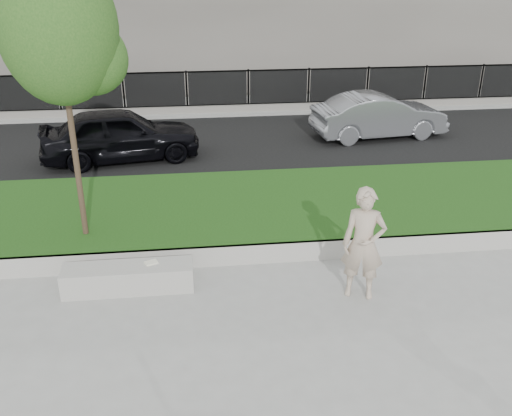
{
  "coord_description": "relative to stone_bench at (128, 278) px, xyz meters",
  "views": [
    {
      "loc": [
        -0.56,
        -8.3,
        5.34
      ],
      "look_at": [
        0.58,
        1.2,
        1.07
      ],
      "focal_mm": 40.0,
      "sensor_mm": 36.0,
      "label": 1
    }
  ],
  "objects": [
    {
      "name": "man",
      "position": [
        3.93,
        -0.64,
        0.75
      ],
      "size": [
        0.82,
        0.67,
        1.95
      ],
      "primitive_type": "imported",
      "rotation": [
        0.0,
        0.0,
        -0.33
      ],
      "color": "#BDA892",
      "rests_on": "ground"
    },
    {
      "name": "car_silver",
      "position": [
        7.08,
        8.15,
        0.5
      ],
      "size": [
        4.3,
        1.96,
        1.37
      ],
      "primitive_type": "imported",
      "rotation": [
        0.0,
        0.0,
        1.7
      ],
      "color": "gray",
      "rests_on": "street"
    },
    {
      "name": "iron_fence",
      "position": [
        1.74,
        11.6,
        0.32
      ],
      "size": [
        32.0,
        0.3,
        1.5
      ],
      "color": "slate",
      "rests_on": "far_pavement"
    },
    {
      "name": "street",
      "position": [
        1.74,
        8.1,
        -0.21
      ],
      "size": [
        34.0,
        7.0,
        0.04
      ],
      "primitive_type": "cube",
      "color": "black",
      "rests_on": "ground"
    },
    {
      "name": "stone_bench",
      "position": [
        0.0,
        0.0,
        0.0
      ],
      "size": [
        2.22,
        0.56,
        0.45
      ],
      "primitive_type": "cube",
      "color": "#A8A59D",
      "rests_on": "ground"
    },
    {
      "name": "ground",
      "position": [
        1.74,
        -0.4,
        -0.23
      ],
      "size": [
        90.0,
        90.0,
        0.0
      ],
      "primitive_type": "plane",
      "color": "gray",
      "rests_on": "ground"
    },
    {
      "name": "grass_kerb",
      "position": [
        1.74,
        0.64,
        -0.03
      ],
      "size": [
        34.0,
        0.08,
        0.4
      ],
      "primitive_type": "cube",
      "color": "#A8A59D",
      "rests_on": "ground"
    },
    {
      "name": "book",
      "position": [
        0.4,
        0.07,
        0.24
      ],
      "size": [
        0.25,
        0.22,
        0.02
      ],
      "primitive_type": "cube",
      "rotation": [
        0.0,
        0.0,
        0.37
      ],
      "color": "white",
      "rests_on": "stone_bench"
    },
    {
      "name": "grass_bank",
      "position": [
        1.74,
        2.6,
        -0.03
      ],
      "size": [
        34.0,
        4.0,
        0.4
      ],
      "primitive_type": "cube",
      "color": "#15370D",
      "rests_on": "ground"
    },
    {
      "name": "car_dark",
      "position": [
        -0.74,
        6.89,
        0.55
      ],
      "size": [
        4.56,
        2.45,
        1.47
      ],
      "primitive_type": "imported",
      "rotation": [
        0.0,
        0.0,
        1.74
      ],
      "color": "black",
      "rests_on": "street"
    },
    {
      "name": "far_pavement",
      "position": [
        1.74,
        12.6,
        -0.17
      ],
      "size": [
        34.0,
        3.0,
        0.12
      ],
      "primitive_type": "cube",
      "color": "gray",
      "rests_on": "ground"
    },
    {
      "name": "young_tree",
      "position": [
        -0.84,
        1.53,
        3.9
      ],
      "size": [
        2.09,
        2.0,
        5.12
      ],
      "color": "#38281C",
      "rests_on": "grass_bank"
    }
  ]
}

